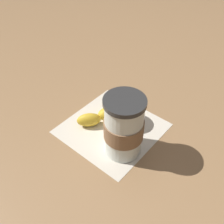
# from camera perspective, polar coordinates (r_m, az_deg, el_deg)

# --- Properties ---
(ground_plane) EXTENTS (3.00, 3.00, 0.00)m
(ground_plane) POSITION_cam_1_polar(r_m,az_deg,el_deg) (0.66, -0.00, -3.57)
(ground_plane) COLOR #936D47
(paper_napkin) EXTENTS (0.27, 0.27, 0.00)m
(paper_napkin) POSITION_cam_1_polar(r_m,az_deg,el_deg) (0.66, -0.00, -3.53)
(paper_napkin) COLOR beige
(paper_napkin) RESTS_ON ground_plane
(coffee_cup) EXTENTS (0.09, 0.09, 0.15)m
(coffee_cup) POSITION_cam_1_polar(r_m,az_deg,el_deg) (0.56, 2.57, -3.26)
(coffee_cup) COLOR silver
(coffee_cup) RESTS_ON paper_napkin
(muffin) EXTENTS (0.07, 0.07, 0.07)m
(muffin) POSITION_cam_1_polar(r_m,az_deg,el_deg) (0.65, 1.61, 0.52)
(muffin) COLOR white
(muffin) RESTS_ON paper_napkin
(banana) EXTENTS (0.11, 0.17, 0.04)m
(banana) POSITION_cam_1_polar(r_m,az_deg,el_deg) (0.68, -0.63, 0.22)
(banana) COLOR gold
(banana) RESTS_ON paper_napkin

